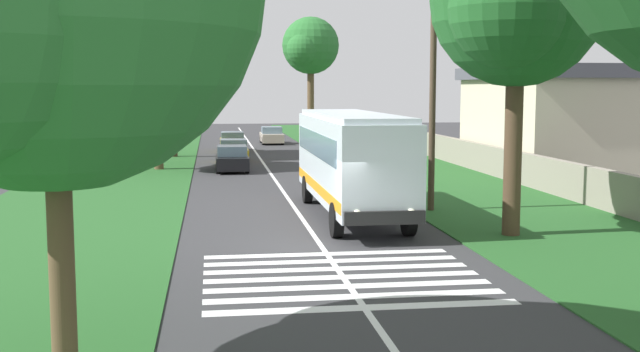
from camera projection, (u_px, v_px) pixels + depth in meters
The scene contains 17 objects.
ground at pixel (323, 248), 22.51m from camera, with size 160.00×160.00×0.00m, color #333335.
grass_verge_left at pixel (103, 187), 36.14m from camera, with size 120.00×8.00×0.04m, color #235623.
grass_verge_right at pixel (444, 182), 38.40m from camera, with size 120.00×8.00×0.04m, color #235623.
centre_line at pixel (279, 185), 37.27m from camera, with size 110.00×0.16×0.01m, color silver.
coach_bus at pixel (351, 157), 27.91m from camera, with size 11.16×2.62×3.73m.
zebra_crossing at pixel (343, 277), 19.07m from camera, with size 5.85×6.80×0.01m.
trailing_car_0 at pixel (232, 159), 43.44m from camera, with size 4.30×1.78×1.43m.
trailing_car_1 at pixel (234, 151), 48.82m from camera, with size 4.30×1.78×1.43m.
trailing_car_2 at pixel (232, 142), 57.05m from camera, with size 4.30×1.78×1.43m.
trailing_car_3 at pixel (272, 136), 64.78m from camera, with size 4.30×1.78×1.43m.
roadside_tree_left_1 at pixel (168, 46), 51.41m from camera, with size 8.64×7.35×11.20m.
roadside_tree_left_2 at pixel (154, 70), 43.60m from camera, with size 7.04×5.65×8.58m.
roadside_tree_right_0 at pixel (511, 7), 23.71m from camera, with size 6.54×5.28×9.88m.
roadside_tree_right_1 at pixel (309, 48), 65.37m from camera, with size 5.56×4.80×10.55m.
utility_pole at pixel (433, 87), 28.79m from camera, with size 0.24×1.40×8.97m.
roadside_wall at pixel (476, 156), 43.70m from camera, with size 70.00×0.40×1.52m, color gray.
roadside_building at pixel (564, 118), 43.28m from camera, with size 11.93×8.88×5.81m.
Camera 1 is at (-21.91, 3.14, 4.61)m, focal length 43.64 mm.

